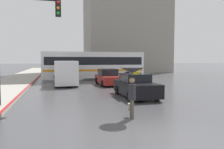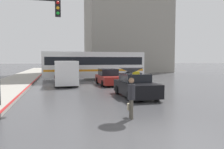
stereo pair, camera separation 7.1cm
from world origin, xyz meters
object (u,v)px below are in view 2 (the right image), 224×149
(taxi, at_px, (136,86))
(pedestrian_with_umbrella, at_px, (131,78))
(traffic_light, at_px, (23,29))
(sedan_red, at_px, (108,78))
(city_bus, at_px, (94,64))
(ambulance_van, at_px, (66,71))

(taxi, bearing_deg, pedestrian_with_umbrella, 67.74)
(taxi, xyz_separation_m, traffic_light, (-6.48, -1.56, 3.23))
(sedan_red, bearing_deg, traffic_light, 53.99)
(taxi, height_order, pedestrian_with_umbrella, pedestrian_with_umbrella)
(pedestrian_with_umbrella, height_order, traffic_light, traffic_light)
(pedestrian_with_umbrella, bearing_deg, traffic_light, 60.33)
(sedan_red, height_order, city_bus, city_bus)
(taxi, height_order, sedan_red, taxi)
(sedan_red, relative_size, traffic_light, 0.81)
(ambulance_van, bearing_deg, city_bus, -124.49)
(city_bus, distance_m, traffic_light, 16.26)
(sedan_red, height_order, ambulance_van, ambulance_van)
(ambulance_van, relative_size, city_bus, 0.47)
(ambulance_van, distance_m, city_bus, 6.31)
(traffic_light, bearing_deg, taxi, 13.58)
(sedan_red, bearing_deg, taxi, 90.73)
(ambulance_van, bearing_deg, pedestrian_with_umbrella, 99.33)
(ambulance_van, height_order, traffic_light, traffic_light)
(city_bus, bearing_deg, sedan_red, -176.28)
(city_bus, bearing_deg, pedestrian_with_umbrella, 175.53)
(ambulance_van, distance_m, traffic_light, 10.46)
(sedan_red, distance_m, city_bus, 6.30)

